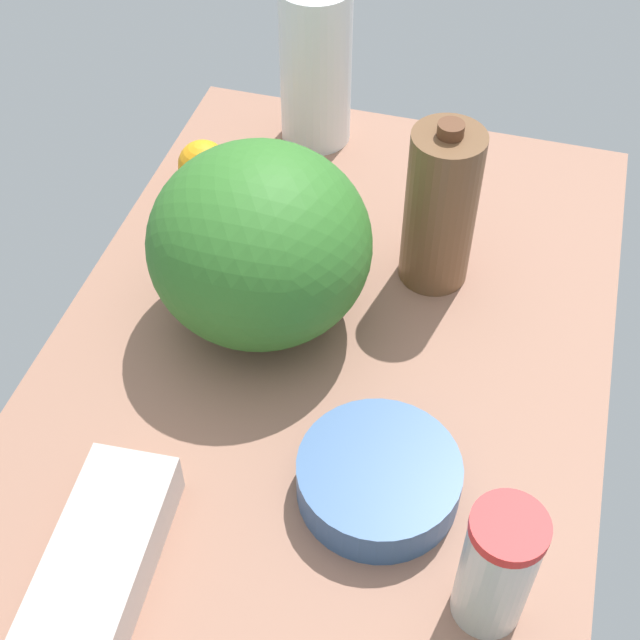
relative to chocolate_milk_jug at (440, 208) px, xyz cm
name	(u,v)px	position (x,y,z in cm)	size (l,w,h in cm)	color
countertop	(320,377)	(-22.50, 11.09, -14.01)	(120.00, 76.00, 3.00)	#946652
chocolate_milk_jug	(440,208)	(0.00, 0.00, 0.00)	(10.12, 10.12, 26.59)	brown
mixing_bowl	(378,478)	(-38.77, -0.68, -9.73)	(19.58, 19.58, 5.56)	#365889
tumbler_cup	(497,568)	(-49.84, -15.40, -3.43)	(7.91, 7.91, 18.08)	silver
egg_carton	(93,582)	(-60.07, 26.16, -9.49)	(30.77, 10.60, 6.04)	beige
milk_jug	(316,66)	(28.08, 25.99, 1.29)	(11.84, 11.84, 29.16)	white
watermelon	(260,244)	(-14.47, 21.61, 0.72)	(29.94, 29.94, 26.45)	#317027
orange_near_front	(203,165)	(10.19, 39.85, -8.44)	(8.13, 8.13, 8.13)	orange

